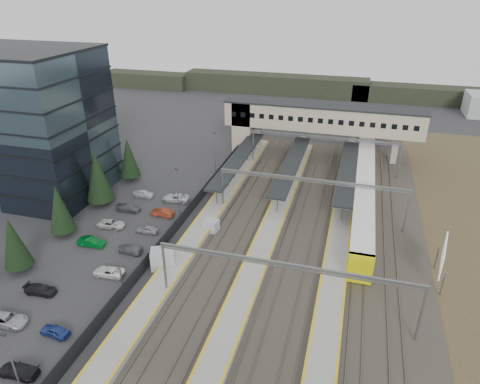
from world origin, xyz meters
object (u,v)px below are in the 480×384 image
(office_building, at_px, (24,124))
(train, at_px, (365,169))
(billboard, at_px, (443,256))
(footbridge, at_px, (308,119))
(relay_cabin_near, at_px, (163,259))
(relay_cabin_far, at_px, (211,226))

(office_building, relative_size, train, 0.38)
(office_building, distance_m, billboard, 66.58)
(billboard, bearing_deg, train, 108.28)
(office_building, xyz_separation_m, train, (56.00, 19.80, -9.98))
(footbridge, relative_size, train, 0.63)
(footbridge, xyz_separation_m, billboard, (21.75, -38.82, -4.17))
(relay_cabin_near, distance_m, footbridge, 47.35)
(footbridge, bearing_deg, relay_cabin_far, -104.67)
(office_building, relative_size, footbridge, 0.60)
(relay_cabin_near, bearing_deg, billboard, 10.66)
(relay_cabin_far, bearing_deg, footbridge, 75.33)
(relay_cabin_near, height_order, billboard, billboard)
(train, bearing_deg, relay_cabin_near, -125.11)
(relay_cabin_near, height_order, train, train)
(relay_cabin_near, distance_m, train, 42.83)
(office_building, relative_size, billboard, 3.83)
(train, relative_size, billboard, 10.18)
(billboard, bearing_deg, relay_cabin_near, -169.34)
(office_building, height_order, footbridge, office_building)
(footbridge, bearing_deg, train, -39.68)
(office_building, height_order, relay_cabin_near, office_building)
(relay_cabin_far, height_order, train, train)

